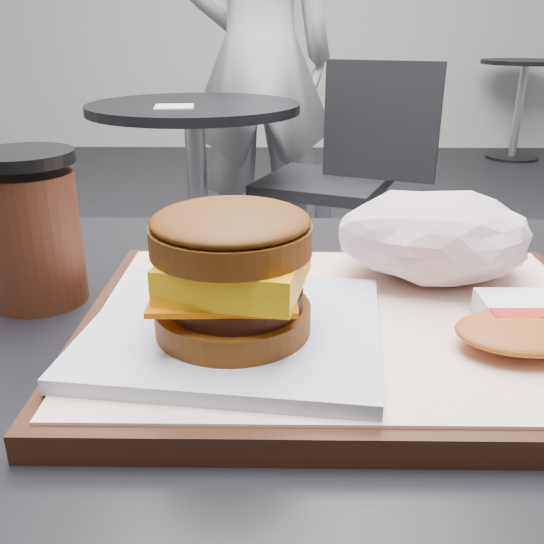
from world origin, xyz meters
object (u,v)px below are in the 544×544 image
Objects in this scene: customer_table at (353,531)px; breakfast_sandwich at (233,286)px; coffee_cup at (32,232)px; crumpled_wrapper at (435,236)px; hash_brown at (538,323)px; neighbor_table at (196,164)px; patron at (259,57)px; neighbor_chair at (343,170)px; serving_tray at (347,327)px.

breakfast_sandwich is (-0.09, -0.04, 0.24)m from customer_table.
coffee_cup is at bearing 147.92° from breakfast_sandwich.
crumpled_wrapper is 1.25× the size of coffee_cup.
coffee_cup reaches higher than hash_brown.
breakfast_sandwich reaches higher than customer_table.
hash_brown is 0.16× the size of neighbor_table.
patron is at bearing 91.53° from breakfast_sandwich.
coffee_cup is at bearing 165.15° from hash_brown.
neighbor_chair is (0.05, 1.77, -0.29)m from hash_brown.
coffee_cup is at bearing -104.17° from neighbor_chair.
coffee_cup is 0.17× the size of neighbor_table.
crumpled_wrapper is 1.65m from neighbor_table.
breakfast_sandwich is 0.19m from crumpled_wrapper.
customer_table is at bearing 162.53° from hash_brown.
patron reaches higher than neighbor_table.
patron reaches higher than crumpled_wrapper.
crumpled_wrapper is 0.32m from coffee_cup.
breakfast_sandwich is 0.24× the size of neighbor_chair.
neighbor_table is at bearing 105.20° from hash_brown.
customer_table is 6.67× the size of hash_brown.
neighbor_table is 0.52m from neighbor_chair.
hash_brown is at bearing -17.47° from customer_table.
patron reaches higher than customer_table.
coffee_cup reaches higher than neighbor_table.
serving_tray reaches higher than neighbor_table.
coffee_cup is at bearing 80.54° from patron.
patron is at bearing 95.70° from crumpled_wrapper.
coffee_cup is (-0.17, 0.11, 0.00)m from breakfast_sandwich.
customer_table is 5.13× the size of crumpled_wrapper.
crumpled_wrapper is (0.06, 0.07, 0.24)m from customer_table.
patron is at bearing 93.56° from serving_tray.
crumpled_wrapper is 1.69m from neighbor_chair.
neighbor_table is (-0.41, 1.58, -0.27)m from crumpled_wrapper.
hash_brown is (0.12, -0.03, 0.02)m from serving_tray.
hash_brown is 0.12m from crumpled_wrapper.
hash_brown is 0.38m from coffee_cup.
hash_brown is (0.11, -0.03, 0.22)m from customer_table.
serving_tray is (-0.01, -0.00, 0.20)m from customer_table.
serving_tray is 0.22× the size of patron.
crumpled_wrapper is at bearing 44.85° from serving_tray.
breakfast_sandwich is 2.28m from patron.
serving_tray is 0.26m from coffee_cup.
crumpled_wrapper is at bearing 1.68° from coffee_cup.
patron reaches higher than hash_brown.
neighbor_table is (-0.26, 1.69, -0.28)m from breakfast_sandwich.
breakfast_sandwich reaches higher than crumpled_wrapper.
serving_tray is at bearing -15.04° from coffee_cup.
coffee_cup reaches higher than crumpled_wrapper.
customer_table is at bearing -78.02° from neighbor_table.
customer_table is 0.24m from hash_brown.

